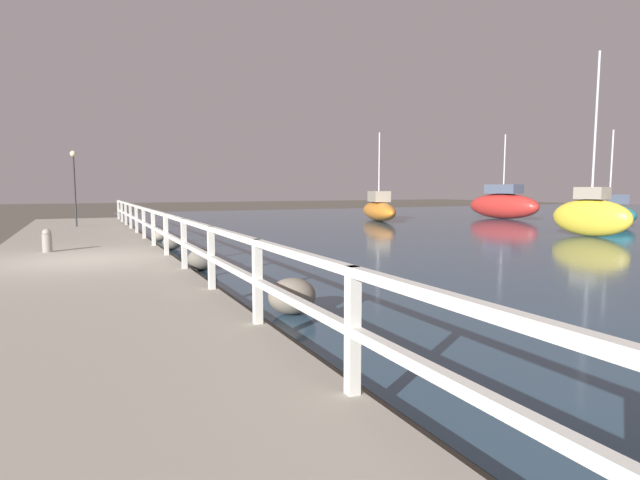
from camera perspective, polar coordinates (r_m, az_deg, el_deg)
The scene contains 13 objects.
ground_plane at distance 12.72m, azimuth -25.83°, elevation -3.30°, with size 120.00×120.00×0.00m, color #4C473D.
dock_walkway at distance 12.70m, azimuth -25.86°, elevation -2.69°, with size 4.11×36.00×0.28m.
railing at distance 12.75m, azimuth -17.21°, elevation 1.42°, with size 0.10×32.50×1.03m.
boulder_downstream at distance 19.19m, azimuth -17.75°, elevation 0.47°, with size 0.49×0.44×0.37m.
boulder_water_edge at distance 7.63m, azimuth -3.22°, elevation -6.41°, with size 0.74×0.66×0.55m.
boulder_far_strip at distance 16.29m, azimuth -16.55°, elevation -0.27°, with size 0.59×0.53×0.45m.
boulder_upstream at distance 12.02m, azimuth -13.30°, elevation -2.14°, with size 0.68×0.62×0.51m.
mooring_bollard at distance 14.62m, azimuth -28.75°, elevation -0.03°, with size 0.24×0.24×0.60m.
dock_lamp at distance 23.89m, azimuth -26.30°, elevation 7.02°, with size 0.26×0.26×3.23m.
sailboat_teal at distance 30.18m, azimuth 30.12°, elevation 2.73°, with size 2.76×4.00×4.92m.
sailboat_yellow at distance 22.64m, azimuth 28.55°, elevation 2.52°, with size 1.17×3.33×7.19m.
sailboat_red at distance 33.86m, azimuth 20.18°, elevation 3.85°, with size 2.00×5.27×5.29m.
sailboat_orange at distance 29.95m, azimuth 6.72°, elevation 3.51°, with size 3.07×5.99×5.18m.
Camera 1 is at (0.07, -12.58, 1.90)m, focal length 28.00 mm.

